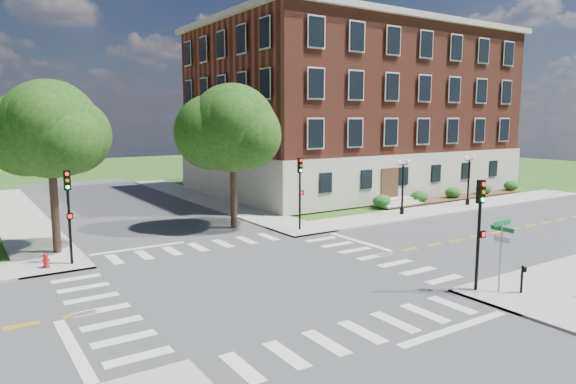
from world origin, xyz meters
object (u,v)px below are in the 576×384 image
twin_lamp_east (469,177)px  fire_hydrant (46,261)px  twin_lamp_west (403,183)px  traffic_signal_se (480,220)px  traffic_signal_nw (68,205)px  push_button_post (522,278)px  traffic_signal_ne (300,184)px  street_sign_pole (501,242)px

twin_lamp_east → fire_hydrant: size_ratio=5.64×
twin_lamp_west → twin_lamp_east: (7.88, -0.00, 0.00)m
traffic_signal_se → traffic_signal_nw: same height
traffic_signal_se → push_button_post: (1.28, -1.31, -2.39)m
traffic_signal_se → push_button_post: 3.01m
traffic_signal_se → traffic_signal_nw: (-13.85, 13.90, 0.00)m
traffic_signal_se → push_button_post: traffic_signal_se is taller
traffic_signal_ne → twin_lamp_east: size_ratio=1.13×
traffic_signal_se → street_sign_pole: bearing=-48.7°
traffic_signal_se → twin_lamp_west: 17.83m
twin_lamp_east → street_sign_pole: size_ratio=1.36×
twin_lamp_east → fire_hydrant: twin_lamp_east is taller
street_sign_pole → push_button_post: (0.68, -0.63, -1.51)m
traffic_signal_se → fire_hydrant: size_ratio=6.40×
street_sign_pole → push_button_post: bearing=-42.7°
traffic_signal_ne → twin_lamp_west: traffic_signal_ne is taller
traffic_signal_nw → twin_lamp_west: (24.19, 0.60, -0.66)m
traffic_signal_se → traffic_signal_ne: (0.55, 14.26, 0.00)m
street_sign_pole → fire_hydrant: street_sign_pole is taller
traffic_signal_nw → street_sign_pole: bearing=-45.3°
traffic_signal_ne → street_sign_pole: (0.05, -14.95, -0.88)m
traffic_signal_se → twin_lamp_west: size_ratio=1.13×
traffic_signal_ne → push_button_post: bearing=-87.3°
push_button_post → street_sign_pole: bearing=137.3°
twin_lamp_west → push_button_post: bearing=-119.8°
traffic_signal_ne → twin_lamp_west: bearing=1.4°
traffic_signal_ne → push_button_post: 15.77m
traffic_signal_se → twin_lamp_east: size_ratio=1.13×
traffic_signal_nw → push_button_post: traffic_signal_nw is taller
traffic_signal_ne → traffic_signal_nw: same height
traffic_signal_se → twin_lamp_west: traffic_signal_se is taller
traffic_signal_nw → twin_lamp_east: traffic_signal_nw is taller
traffic_signal_se → traffic_signal_ne: same height
street_sign_pole → traffic_signal_se: bearing=131.3°
traffic_signal_nw → fire_hydrant: traffic_signal_nw is taller
traffic_signal_se → traffic_signal_ne: 14.27m
traffic_signal_nw → push_button_post: size_ratio=4.00×
traffic_signal_nw → twin_lamp_west: bearing=1.4°
traffic_signal_se → street_sign_pole: size_ratio=1.55×
twin_lamp_west → twin_lamp_east: 7.88m
traffic_signal_se → traffic_signal_ne: bearing=87.8°
twin_lamp_west → fire_hydrant: twin_lamp_west is taller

